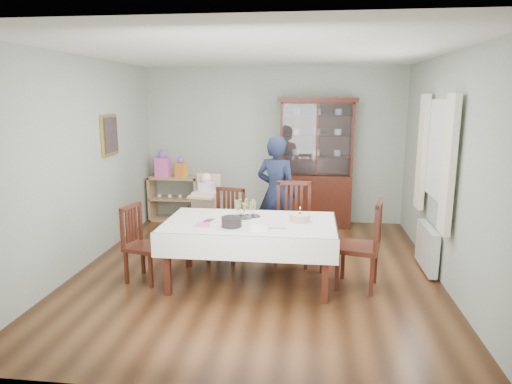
% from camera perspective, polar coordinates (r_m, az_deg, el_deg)
% --- Properties ---
extents(floor, '(5.00, 5.00, 0.00)m').
position_cam_1_polar(floor, '(5.93, 0.05, -9.84)').
color(floor, '#593319').
rests_on(floor, ground).
extents(room_shell, '(5.00, 5.00, 5.00)m').
position_cam_1_polar(room_shell, '(6.06, 0.65, 7.24)').
color(room_shell, '#9EAA99').
rests_on(room_shell, floor).
extents(dining_table, '(2.00, 1.15, 0.76)m').
position_cam_1_polar(dining_table, '(5.44, -0.75, -7.51)').
color(dining_table, '#421B10').
rests_on(dining_table, floor).
extents(china_cabinet, '(1.30, 0.48, 2.18)m').
position_cam_1_polar(china_cabinet, '(7.80, 7.51, 3.87)').
color(china_cabinet, '#421B10').
rests_on(china_cabinet, floor).
extents(sideboard, '(0.90, 0.38, 0.80)m').
position_cam_1_polar(sideboard, '(8.31, -10.13, -0.80)').
color(sideboard, tan).
rests_on(sideboard, floor).
extents(picture_frame, '(0.04, 0.48, 0.58)m').
position_cam_1_polar(picture_frame, '(6.92, -17.84, 6.80)').
color(picture_frame, gold).
rests_on(picture_frame, room_shell).
extents(window, '(0.04, 1.02, 1.22)m').
position_cam_1_polar(window, '(6.02, 21.99, 4.88)').
color(window, white).
rests_on(window, room_shell).
extents(curtain_left, '(0.07, 0.30, 1.55)m').
position_cam_1_polar(curtain_left, '(5.42, 22.96, 3.06)').
color(curtain_left, silver).
rests_on(curtain_left, room_shell).
extents(curtain_right, '(0.07, 0.30, 1.55)m').
position_cam_1_polar(curtain_right, '(6.61, 20.05, 4.70)').
color(curtain_right, silver).
rests_on(curtain_right, room_shell).
extents(radiator, '(0.10, 0.80, 0.55)m').
position_cam_1_polar(radiator, '(6.26, 20.58, -6.52)').
color(radiator, white).
rests_on(radiator, floor).
extents(chair_far_left, '(0.51, 0.51, 0.97)m').
position_cam_1_polar(chair_far_left, '(6.26, -3.75, -5.89)').
color(chair_far_left, '#421B10').
rests_on(chair_far_left, floor).
extents(chair_far_right, '(0.50, 0.50, 1.07)m').
position_cam_1_polar(chair_far_right, '(6.13, 4.54, -5.96)').
color(chair_far_right, '#421B10').
rests_on(chair_far_right, floor).
extents(chair_end_left, '(0.50, 0.50, 0.92)m').
position_cam_1_polar(chair_end_left, '(5.72, -13.69, -8.08)').
color(chair_end_left, '#421B10').
rests_on(chair_end_left, floor).
extents(chair_end_right, '(0.57, 0.57, 1.05)m').
position_cam_1_polar(chair_end_right, '(5.48, 12.74, -8.50)').
color(chair_end_right, '#421B10').
rests_on(chair_end_right, floor).
extents(woman, '(0.71, 0.58, 1.66)m').
position_cam_1_polar(woman, '(6.54, 2.59, -0.17)').
color(woman, '#161C32').
rests_on(woman, floor).
extents(high_chair, '(0.54, 0.54, 1.10)m').
position_cam_1_polar(high_chair, '(6.81, -6.14, -3.21)').
color(high_chair, black).
rests_on(high_chair, floor).
extents(champagne_tray, '(0.36, 0.36, 0.21)m').
position_cam_1_polar(champagne_tray, '(5.47, -1.33, -2.59)').
color(champagne_tray, silver).
rests_on(champagne_tray, dining_table).
extents(birthday_cake, '(0.27, 0.27, 0.18)m').
position_cam_1_polar(birthday_cake, '(5.31, 5.51, -3.27)').
color(birthday_cake, white).
rests_on(birthday_cake, dining_table).
extents(plate_stack_dark, '(0.25, 0.25, 0.11)m').
position_cam_1_polar(plate_stack_dark, '(5.12, -3.07, -3.74)').
color(plate_stack_dark, black).
rests_on(plate_stack_dark, dining_table).
extents(plate_stack_white, '(0.24, 0.24, 0.10)m').
position_cam_1_polar(plate_stack_white, '(5.00, 0.29, -4.18)').
color(plate_stack_white, white).
rests_on(plate_stack_white, dining_table).
extents(napkin_stack, '(0.16, 0.16, 0.02)m').
position_cam_1_polar(napkin_stack, '(5.19, -6.68, -4.09)').
color(napkin_stack, '#E955AD').
rests_on(napkin_stack, dining_table).
extents(cutlery, '(0.15, 0.19, 0.01)m').
position_cam_1_polar(cutlery, '(5.38, -6.35, -3.56)').
color(cutlery, silver).
rests_on(cutlery, dining_table).
extents(cake_knife, '(0.26, 0.04, 0.01)m').
position_cam_1_polar(cake_knife, '(5.05, 2.49, -4.55)').
color(cake_knife, silver).
rests_on(cake_knife, dining_table).
extents(gift_bag_pink, '(0.25, 0.17, 0.46)m').
position_cam_1_polar(gift_bag_pink, '(8.24, -11.61, 3.32)').
color(gift_bag_pink, '#E955AD').
rests_on(gift_bag_pink, sideboard).
extents(gift_bag_orange, '(0.23, 0.19, 0.36)m').
position_cam_1_polar(gift_bag_orange, '(8.15, -9.35, 2.98)').
color(gift_bag_orange, orange).
rests_on(gift_bag_orange, sideboard).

